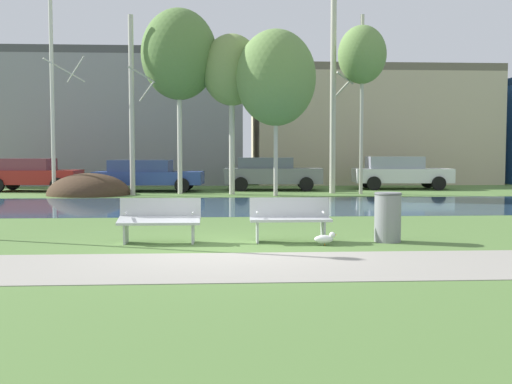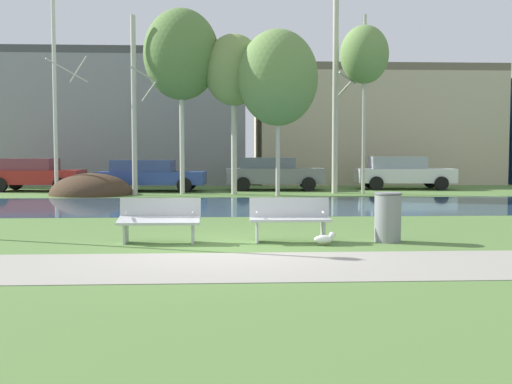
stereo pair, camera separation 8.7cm
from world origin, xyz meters
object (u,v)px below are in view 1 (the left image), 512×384
Objects in this scene: parked_hatch_third_grey at (271,173)px; parked_wagon_fourth_white at (400,172)px; parked_sedan_second_blue at (147,175)px; bench_left at (160,219)px; parked_van_nearest_red at (32,174)px; bench_right at (290,218)px; trash_bin at (388,216)px; seagull at (325,239)px.

parked_wagon_fourth_white reaches higher than parked_hatch_third_grey.
parked_sedan_second_blue is 11.83m from parked_wagon_fourth_white.
bench_left is 0.35× the size of parked_hatch_third_grey.
parked_hatch_third_grey is at bearing 77.75° from bench_left.
parked_van_nearest_red is at bearing 113.86° from bench_left.
bench_left is 2.58m from bench_right.
parked_hatch_third_grey reaches higher than trash_bin.
parked_wagon_fourth_white is (7.15, 16.91, 0.34)m from bench_right.
parked_wagon_fourth_white is at bearing 4.63° from parked_sedan_second_blue.
parked_wagon_fourth_white is at bearing 1.86° from parked_van_nearest_red.
parked_hatch_third_grey is at bearing 0.57° from parked_van_nearest_red.
trash_bin reaches higher than bench_right.
parked_hatch_third_grey is at bearing 93.24° from trash_bin.
bench_left is 1.64× the size of trash_bin.
parked_sedan_second_blue reaches higher than trash_bin.
bench_left is 4.52m from trash_bin.
bench_left is at bearing -82.61° from parked_sedan_second_blue.
trash_bin is at bearing -67.71° from parked_sedan_second_blue.
parked_wagon_fourth_white reaches higher than parked_van_nearest_red.
parked_wagon_fourth_white is (9.72, 16.91, 0.34)m from bench_left.
bench_left is 0.33× the size of parked_sedan_second_blue.
parked_sedan_second_blue reaches higher than bench_left.
seagull is 0.09× the size of parked_sedan_second_blue.
parked_van_nearest_red is 5.18m from parked_sedan_second_blue.
parked_wagon_fourth_white is (5.21, 17.02, 0.30)m from trash_bin.
parked_sedan_second_blue is at bearing -175.37° from parked_wagon_fourth_white.
parked_van_nearest_red is at bearing 125.51° from trash_bin.
parked_hatch_third_grey is (5.64, 0.51, 0.05)m from parked_sedan_second_blue.
parked_hatch_third_grey is at bearing 86.53° from bench_right.
bench_right is 16.50m from parked_hatch_third_grey.
trash_bin reaches higher than seagull.
trash_bin is 0.21× the size of parked_wagon_fourth_white.
parked_wagon_fourth_white is at bearing 4.11° from parked_hatch_third_grey.
parked_hatch_third_grey is (0.39, 17.00, 0.67)m from seagull.
trash_bin is 17.36m from parked_sedan_second_blue.
parked_wagon_fourth_white is (16.96, 0.55, 0.03)m from parked_van_nearest_red.
parked_sedan_second_blue is at bearing -4.49° from parked_van_nearest_red.
bench_right is at bearing 138.35° from seagull.
parked_van_nearest_red is (-9.81, 16.36, 0.30)m from bench_right.
parked_hatch_third_grey is (3.58, 16.46, 0.33)m from bench_left.
seagull is (-1.33, -0.43, -0.38)m from trash_bin.
parked_hatch_third_grey is (1.00, 16.46, 0.33)m from bench_right.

